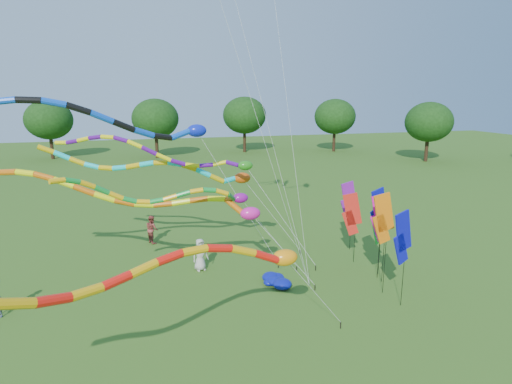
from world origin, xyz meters
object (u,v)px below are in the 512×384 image
object	(u,v)px
tube_kite_red	(165,270)
person_a	(200,255)
blue_nylon_heap	(272,282)
person_c	(152,229)
tube_kite_orange	(154,198)

from	to	relation	value
tube_kite_red	person_a	xyz separation A→B (m)	(2.38, 10.45, -3.73)
blue_nylon_heap	person_c	world-z (taller)	person_c
tube_kite_orange	blue_nylon_heap	size ratio (longest dim) A/B	9.59
person_a	person_c	distance (m)	5.77
tube_kite_red	person_c	bearing A→B (deg)	67.24
blue_nylon_heap	person_a	distance (m)	4.40
blue_nylon_heap	person_a	world-z (taller)	person_a
tube_kite_red	tube_kite_orange	world-z (taller)	tube_kite_red
person_a	person_c	xyz separation A→B (m)	(-2.38, 5.26, 0.02)
tube_kite_orange	person_c	distance (m)	8.00
person_a	person_c	world-z (taller)	person_c
tube_kite_red	tube_kite_orange	size ratio (longest dim) A/B	0.92
person_c	blue_nylon_heap	bearing A→B (deg)	-171.52
tube_kite_orange	person_a	size ratio (longest dim) A/B	8.25
tube_kite_red	person_c	distance (m)	16.14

